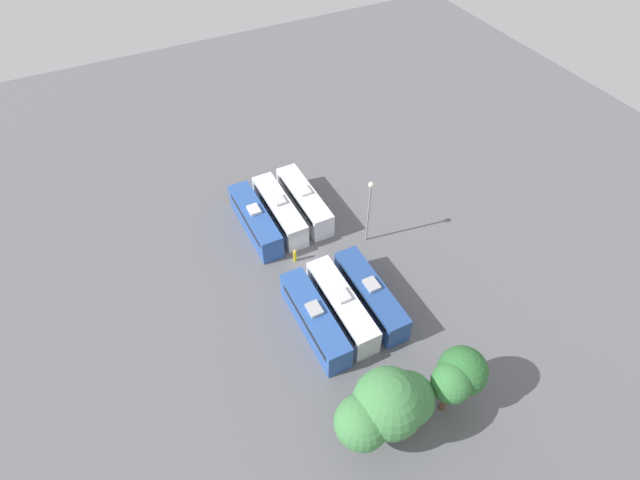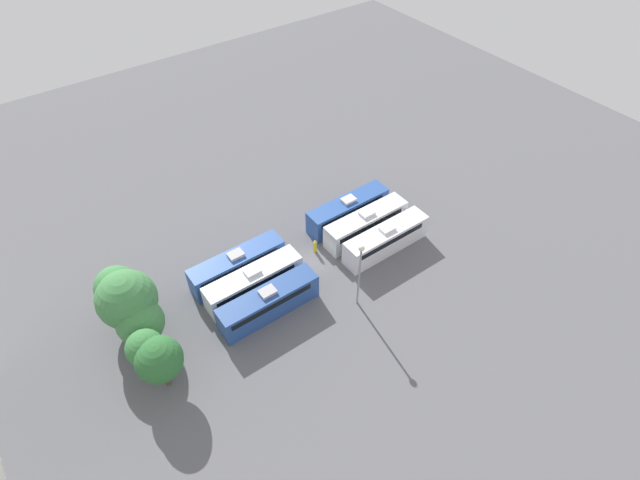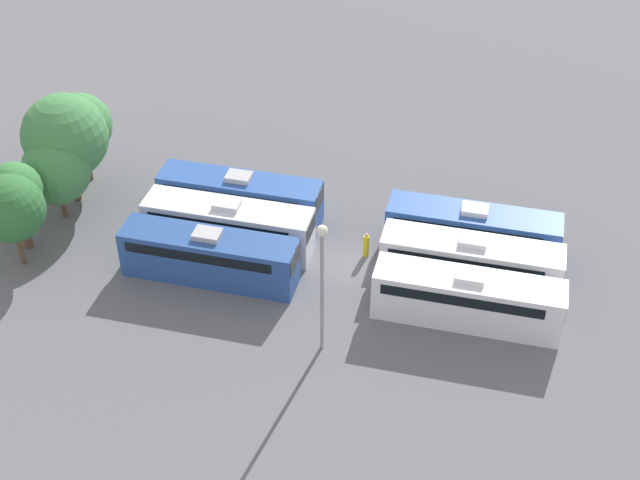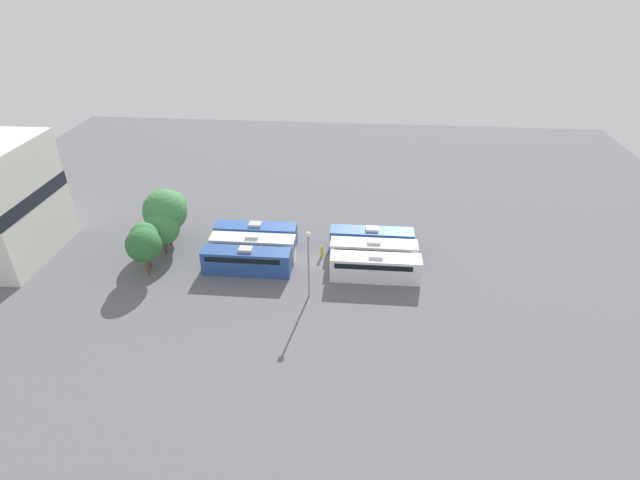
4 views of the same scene
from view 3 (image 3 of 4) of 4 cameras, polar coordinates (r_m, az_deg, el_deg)
The scene contains 14 objects.
ground_plane at distance 54.56m, azimuth 1.53°, elevation -1.54°, with size 113.77×113.77×0.00m, color slate.
bus_0 at distance 50.36m, azimuth 9.39°, elevation -3.64°, with size 2.48×10.55×3.38m.
bus_1 at distance 52.84m, azimuth 9.58°, elevation -1.36°, with size 2.48×10.55×3.38m.
bus_2 at distance 55.29m, azimuth 9.69°, elevation 0.64°, with size 2.48×10.55×3.38m.
bus_3 at distance 52.98m, azimuth -7.13°, elevation -0.96°, with size 2.48×10.55×3.38m.
bus_4 at distance 55.24m, azimuth -5.91°, elevation 0.99°, with size 2.48×10.55×3.38m.
bus_5 at distance 57.60m, azimuth -5.16°, elevation 2.78°, with size 2.48×10.55×3.38m.
worker_person at distance 54.73m, azimuth 2.97°, elevation -0.35°, with size 0.36×0.36×1.75m.
light_pole at distance 45.42m, azimuth 0.13°, elevation -1.85°, with size 0.60×0.60×8.33m.
tree_0 at distance 55.15m, azimuth -19.21°, elevation 1.91°, with size 4.10×4.10×6.19m.
tree_1 at distance 56.39m, azimuth -18.94°, elevation 3.04°, with size 3.30×3.30×6.02m.
tree_2 at distance 58.85m, azimuth -16.54°, elevation 4.26°, with size 4.38×4.38×5.75m.
tree_3 at distance 59.68m, azimuth -16.00°, elevation 6.39°, with size 5.55×5.55×7.67m.
tree_4 at distance 61.80m, azimuth -15.09°, elevation 7.13°, with size 4.24×4.24×6.48m.
Camera 3 is at (-41.27, -8.75, 34.60)m, focal length 50.00 mm.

